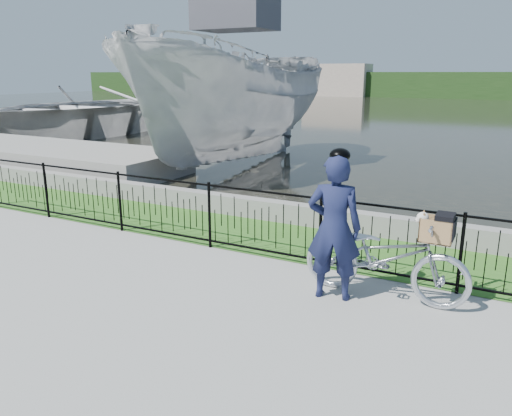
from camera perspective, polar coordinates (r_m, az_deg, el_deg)
The scene contains 12 objects.
ground at distance 6.94m, azimuth -5.48°, elevation -9.72°, with size 120.00×120.00×0.00m, color gray.
grass_strip at distance 9.06m, azimuth 3.54°, elevation -3.57°, with size 60.00×2.00×0.01m, color #356A21.
water at distance 38.51m, azimuth 22.83°, elevation 9.70°, with size 120.00×120.00×0.00m, color black.
quay_wall at distance 9.88m, azimuth 5.95°, elevation -0.83°, with size 60.00×0.30×0.40m, color gray.
fence at distance 8.03m, azimuth 0.66°, elevation -1.75°, with size 14.00×0.06×1.15m, color black, non-canonical shape.
far_treeline at distance 65.34m, azimuth 25.35°, elevation 12.55°, with size 120.00×6.00×3.00m, color #234119.
far_building_left at distance 66.80m, azimuth 9.29°, elevation 14.23°, with size 8.00×4.00×4.00m, color #B19F8E.
dock at distance 17.43m, azimuth -23.56°, elevation 5.48°, with size 10.00×3.00×0.70m, color gray.
bicycle_rig at distance 6.81m, azimuth 14.59°, elevation -5.36°, with size 2.19×0.76×1.27m.
cyclist at distance 6.55m, azimuth 8.92°, elevation -2.10°, with size 0.79×0.60×2.01m.
boat_near at distance 15.58m, azimuth -2.26°, elevation 12.06°, with size 4.01×10.21×5.71m.
boat_far at distance 26.01m, azimuth -19.04°, elevation 10.53°, with size 8.13×11.31×2.33m.
Camera 1 is at (3.50, -5.24, 2.92)m, focal length 35.00 mm.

